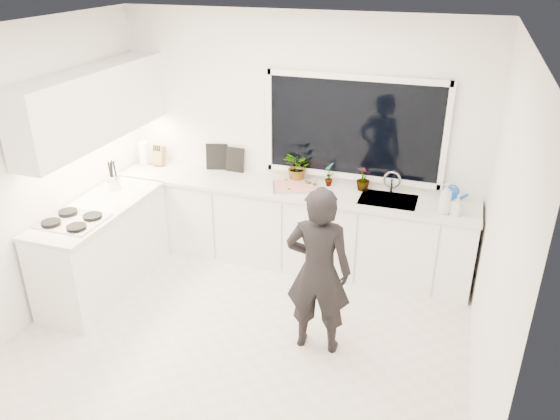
% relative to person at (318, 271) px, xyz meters
% --- Properties ---
extents(floor, '(4.00, 3.50, 0.02)m').
position_rel_person_xyz_m(floor, '(-0.67, -0.11, -0.78)').
color(floor, beige).
rests_on(floor, ground).
extents(wall_back, '(4.00, 0.02, 2.70)m').
position_rel_person_xyz_m(wall_back, '(-0.67, 1.65, 0.58)').
color(wall_back, white).
rests_on(wall_back, ground).
extents(wall_left, '(0.02, 3.50, 2.70)m').
position_rel_person_xyz_m(wall_left, '(-2.68, -0.11, 0.58)').
color(wall_left, white).
rests_on(wall_left, ground).
extents(wall_right, '(0.02, 3.50, 2.70)m').
position_rel_person_xyz_m(wall_right, '(1.34, -0.11, 0.58)').
color(wall_right, white).
rests_on(wall_right, ground).
extents(ceiling, '(4.00, 3.50, 0.02)m').
position_rel_person_xyz_m(ceiling, '(-0.67, -0.11, 1.94)').
color(ceiling, white).
rests_on(ceiling, wall_back).
extents(window, '(1.80, 0.02, 1.00)m').
position_rel_person_xyz_m(window, '(-0.07, 1.62, 0.78)').
color(window, black).
rests_on(window, wall_back).
extents(base_cabinets_back, '(3.92, 0.58, 0.88)m').
position_rel_person_xyz_m(base_cabinets_back, '(-0.67, 1.34, -0.33)').
color(base_cabinets_back, white).
rests_on(base_cabinets_back, floor).
extents(base_cabinets_left, '(0.58, 1.60, 0.88)m').
position_rel_person_xyz_m(base_cabinets_left, '(-2.34, 0.24, -0.33)').
color(base_cabinets_left, white).
rests_on(base_cabinets_left, floor).
extents(countertop_back, '(3.94, 0.62, 0.04)m').
position_rel_person_xyz_m(countertop_back, '(-0.67, 1.33, 0.13)').
color(countertop_back, silver).
rests_on(countertop_back, base_cabinets_back).
extents(countertop_left, '(0.62, 1.60, 0.04)m').
position_rel_person_xyz_m(countertop_left, '(-2.34, 0.24, 0.13)').
color(countertop_left, silver).
rests_on(countertop_left, base_cabinets_left).
extents(upper_cabinets, '(0.34, 2.10, 0.70)m').
position_rel_person_xyz_m(upper_cabinets, '(-2.46, 0.59, 1.08)').
color(upper_cabinets, white).
rests_on(upper_cabinets, wall_left).
extents(sink, '(0.58, 0.42, 0.14)m').
position_rel_person_xyz_m(sink, '(0.38, 1.34, 0.10)').
color(sink, silver).
rests_on(sink, countertop_back).
extents(faucet, '(0.03, 0.03, 0.22)m').
position_rel_person_xyz_m(faucet, '(0.38, 1.54, 0.26)').
color(faucet, silver).
rests_on(faucet, countertop_back).
extents(stovetop, '(0.56, 0.48, 0.03)m').
position_rel_person_xyz_m(stovetop, '(-2.36, -0.11, 0.16)').
color(stovetop, black).
rests_on(stovetop, countertop_left).
extents(person, '(0.59, 0.41, 1.55)m').
position_rel_person_xyz_m(person, '(0.00, 0.00, 0.00)').
color(person, black).
rests_on(person, floor).
extents(pizza_tray, '(0.58, 0.51, 0.03)m').
position_rel_person_xyz_m(pizza_tray, '(-0.61, 1.31, 0.16)').
color(pizza_tray, '#B5B4B9').
rests_on(pizza_tray, countertop_back).
extents(pizza, '(0.53, 0.45, 0.01)m').
position_rel_person_xyz_m(pizza, '(-0.61, 1.31, 0.18)').
color(pizza, red).
rests_on(pizza, pizza_tray).
extents(watering_can, '(0.18, 0.18, 0.13)m').
position_rel_person_xyz_m(watering_can, '(0.99, 1.50, 0.21)').
color(watering_can, blue).
rests_on(watering_can, countertop_back).
extents(paper_towel_roll, '(0.13, 0.13, 0.26)m').
position_rel_person_xyz_m(paper_towel_roll, '(-2.52, 1.44, 0.28)').
color(paper_towel_roll, white).
rests_on(paper_towel_roll, countertop_back).
extents(knife_block, '(0.13, 0.10, 0.22)m').
position_rel_person_xyz_m(knife_block, '(-2.35, 1.48, 0.26)').
color(knife_block, olive).
rests_on(knife_block, countertop_back).
extents(utensil_crock, '(0.16, 0.16, 0.16)m').
position_rel_person_xyz_m(utensil_crock, '(-2.43, 0.69, 0.23)').
color(utensil_crock, silver).
rests_on(utensil_crock, countertop_left).
extents(picture_frame_large, '(0.22, 0.03, 0.28)m').
position_rel_person_xyz_m(picture_frame_large, '(-1.42, 1.58, 0.29)').
color(picture_frame_large, black).
rests_on(picture_frame_large, countertop_back).
extents(picture_frame_small, '(0.25, 0.08, 0.30)m').
position_rel_person_xyz_m(picture_frame_small, '(-1.64, 1.58, 0.30)').
color(picture_frame_small, black).
rests_on(picture_frame_small, countertop_back).
extents(herb_plants, '(1.01, 0.40, 0.34)m').
position_rel_person_xyz_m(herb_plants, '(-0.50, 1.50, 0.31)').
color(herb_plants, '#26662D').
rests_on(herb_plants, countertop_back).
extents(soap_bottles, '(0.26, 0.17, 0.31)m').
position_rel_person_xyz_m(soap_bottles, '(0.97, 1.19, 0.29)').
color(soap_bottles, '#D8BF66').
rests_on(soap_bottles, countertop_back).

